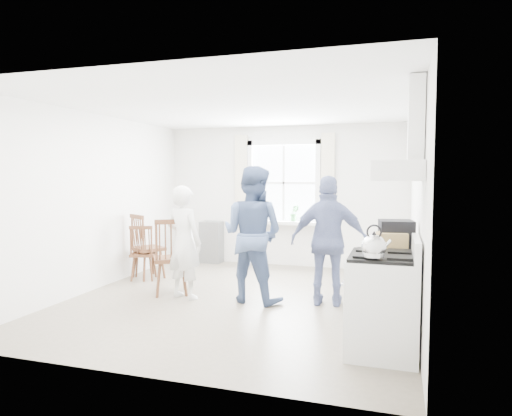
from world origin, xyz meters
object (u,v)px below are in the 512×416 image
Objects in this scene: stereo_stack at (396,235)px; windsor_chair_b at (142,239)px; low_cabinet at (391,289)px; person_right at (329,241)px; windsor_chair_c at (171,249)px; person_left at (184,242)px; gas_stove at (383,303)px; windsor_chair_a at (142,247)px; person_mid at (253,234)px.

windsor_chair_b is at bearing 161.09° from stereo_stack.
person_right reaches higher than low_cabinet.
person_right is at bearing 137.33° from stereo_stack.
person_right is (2.18, 0.20, 0.18)m from windsor_chair_c.
stereo_stack is at bearing -18.91° from windsor_chair_b.
person_right is (3.13, -0.59, 0.19)m from windsor_chair_b.
windsor_chair_c is 0.71× the size of person_left.
person_left is at bearing 155.96° from gas_stove.
windsor_chair_a is (-3.89, 1.25, -0.51)m from stereo_stack.
person_left is (-2.78, 0.50, -0.28)m from stereo_stack.
windsor_chair_a is 0.50× the size of person_mid.
person_left is at bearing -33.95° from windsor_chair_a.
low_cabinet is 0.50× the size of person_mid.
person_mid reaches higher than gas_stove.
stereo_stack reaches higher than gas_stove.
person_right is (-0.83, 0.77, -0.21)m from stereo_stack.
person_left is 0.92× the size of person_right.
person_mid is 1.07× the size of person_right.
windsor_chair_c is at bearing 169.43° from low_cabinet.
windsor_chair_c is at bearing 156.61° from gas_stove.
gas_stove is at bearing 110.93° from person_right.
windsor_chair_b reaches higher than windsor_chair_a.
person_mid reaches higher than low_cabinet.
gas_stove reaches higher than windsor_chair_c.
low_cabinet is 0.61m from stereo_stack.
person_right is (-0.79, 0.76, 0.40)m from low_cabinet.
person_right reaches higher than person_left.
stereo_stack is 0.37× the size of windsor_chair_b.
person_left is 0.86× the size of person_mid.
gas_stove is at bearing -23.39° from windsor_chair_c.
stereo_stack is 0.44× the size of windsor_chair_a.
person_mid reaches higher than person_left.
gas_stove is 1.66m from person_right.
low_cabinet is 0.82× the size of windsor_chair_c.
person_mid reaches higher than windsor_chair_a.
person_left reaches higher than gas_stove.
windsor_chair_c is at bearing 0.27° from person_left.
windsor_chair_c is 2.19m from person_right.
person_mid is at bearing 1.04° from person_right.
windsor_chair_b reaches higher than low_cabinet.
stereo_stack is 0.36× the size of windsor_chair_c.
windsor_chair_b is 1.24m from windsor_chair_c.
person_mid is (-1.84, 0.65, -0.15)m from stereo_stack.
person_mid reaches higher than stereo_stack.
low_cabinet is 1.96m from person_mid.
person_left reaches higher than windsor_chair_a.
stereo_stack is at bearing 131.84° from person_right.
windsor_chair_c reaches higher than windsor_chair_b.
person_mid is (2.12, -0.71, 0.26)m from windsor_chair_b.
windsor_chair_a is at bearing -5.55° from person_mid.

